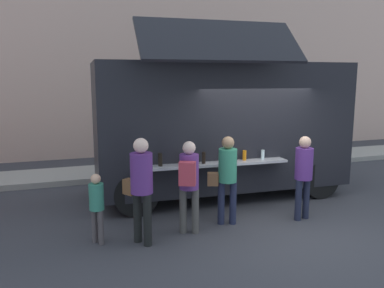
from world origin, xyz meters
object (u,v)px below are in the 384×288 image
(food_truck_main, at_px, (220,124))
(customer_mid_with_backpack, at_px, (189,178))
(customer_rear_waiting, at_px, (141,182))
(customer_front_ordering, at_px, (227,173))
(child_near_queue, at_px, (97,202))
(customer_extra_browsing, at_px, (304,170))
(trash_bin, at_px, (297,150))

(food_truck_main, xyz_separation_m, customer_mid_with_backpack, (-1.44, -2.07, -0.65))
(customer_rear_waiting, bearing_deg, food_truck_main, 11.72)
(customer_front_ordering, bearing_deg, child_near_queue, 111.86)
(food_truck_main, distance_m, customer_extra_browsing, 2.37)
(customer_mid_with_backpack, distance_m, customer_rear_waiting, 0.87)
(food_truck_main, distance_m, customer_rear_waiting, 3.24)
(customer_front_ordering, bearing_deg, food_truck_main, 0.28)
(customer_front_ordering, xyz_separation_m, customer_extra_browsing, (1.49, -0.24, -0.01))
(customer_extra_browsing, height_order, child_near_queue, customer_extra_browsing)
(trash_bin, bearing_deg, food_truck_main, -147.74)
(child_near_queue, bearing_deg, customer_front_ordering, -30.79)
(customer_front_ordering, height_order, customer_extra_browsing, customer_front_ordering)
(customer_front_ordering, distance_m, child_near_queue, 2.38)
(customer_rear_waiting, xyz_separation_m, child_near_queue, (-0.69, 0.24, -0.34))
(customer_front_ordering, distance_m, customer_mid_with_backpack, 0.84)
(trash_bin, distance_m, customer_mid_with_backpack, 6.77)
(customer_mid_with_backpack, relative_size, child_near_queue, 1.39)
(customer_front_ordering, bearing_deg, trash_bin, -26.91)
(food_truck_main, relative_size, customer_extra_browsing, 3.49)
(customer_mid_with_backpack, distance_m, customer_extra_browsing, 2.30)
(customer_front_ordering, bearing_deg, customer_rear_waiting, 121.01)
(food_truck_main, bearing_deg, customer_rear_waiting, -133.75)
(customer_rear_waiting, distance_m, child_near_queue, 0.81)
(child_near_queue, bearing_deg, trash_bin, -0.92)
(food_truck_main, height_order, customer_extra_browsing, food_truck_main)
(customer_rear_waiting, bearing_deg, trash_bin, 5.05)
(customer_front_ordering, xyz_separation_m, customer_rear_waiting, (-1.67, -0.36, 0.06))
(food_truck_main, height_order, trash_bin, food_truck_main)
(trash_bin, bearing_deg, customer_front_ordering, -135.90)
(customer_extra_browsing, bearing_deg, customer_mid_with_backpack, 76.41)
(customer_rear_waiting, bearing_deg, customer_front_ordering, -20.08)
(trash_bin, relative_size, child_near_queue, 0.74)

